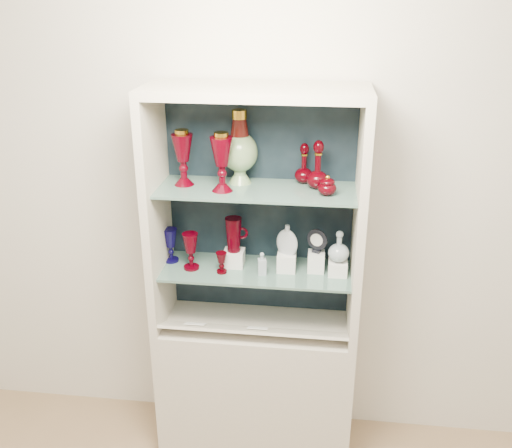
# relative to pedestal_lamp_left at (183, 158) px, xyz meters

# --- Properties ---
(wall_back) EXTENTS (3.50, 0.02, 2.80)m
(wall_back) POSITION_rel_pedestal_lamp_left_xyz_m (0.35, 0.18, -0.20)
(wall_back) COLOR silver
(wall_back) RESTS_ON ground
(cabinet_base) EXTENTS (1.00, 0.40, 0.75)m
(cabinet_base) POSITION_rel_pedestal_lamp_left_xyz_m (0.35, -0.04, -1.23)
(cabinet_base) COLOR beige
(cabinet_base) RESTS_ON ground
(cabinet_back_panel) EXTENTS (0.98, 0.02, 1.15)m
(cabinet_back_panel) POSITION_rel_pedestal_lamp_left_xyz_m (0.35, 0.15, -0.28)
(cabinet_back_panel) COLOR black
(cabinet_back_panel) RESTS_ON cabinet_base
(cabinet_side_left) EXTENTS (0.04, 0.40, 1.15)m
(cabinet_side_left) POSITION_rel_pedestal_lamp_left_xyz_m (-0.13, -0.04, -0.28)
(cabinet_side_left) COLOR beige
(cabinet_side_left) RESTS_ON cabinet_base
(cabinet_side_right) EXTENTS (0.04, 0.40, 1.15)m
(cabinet_side_right) POSITION_rel_pedestal_lamp_left_xyz_m (0.83, -0.04, -0.28)
(cabinet_side_right) COLOR beige
(cabinet_side_right) RESTS_ON cabinet_base
(cabinet_top_cap) EXTENTS (1.00, 0.40, 0.04)m
(cabinet_top_cap) POSITION_rel_pedestal_lamp_left_xyz_m (0.35, -0.04, 0.32)
(cabinet_top_cap) COLOR beige
(cabinet_top_cap) RESTS_ON cabinet_side_left
(shelf_lower) EXTENTS (0.92, 0.34, 0.01)m
(shelf_lower) POSITION_rel_pedestal_lamp_left_xyz_m (0.35, -0.02, -0.56)
(shelf_lower) COLOR slate
(shelf_lower) RESTS_ON cabinet_side_left
(shelf_upper) EXTENTS (0.92, 0.34, 0.01)m
(shelf_upper) POSITION_rel_pedestal_lamp_left_xyz_m (0.35, -0.02, -0.14)
(shelf_upper) COLOR slate
(shelf_upper) RESTS_ON cabinet_side_left
(label_ledge) EXTENTS (0.92, 0.17, 0.09)m
(label_ledge) POSITION_rel_pedestal_lamp_left_xyz_m (0.35, -0.15, -0.82)
(label_ledge) COLOR beige
(label_ledge) RESTS_ON cabinet_base
(label_card_0) EXTENTS (0.10, 0.06, 0.03)m
(label_card_0) POSITION_rel_pedestal_lamp_left_xyz_m (0.37, -0.15, -0.81)
(label_card_0) COLOR white
(label_card_0) RESTS_ON label_ledge
(label_card_1) EXTENTS (0.10, 0.06, 0.03)m
(label_card_1) POSITION_rel_pedestal_lamp_left_xyz_m (0.06, -0.15, -0.81)
(label_card_1) COLOR white
(label_card_1) RESTS_ON label_ledge
(pedestal_lamp_left) EXTENTS (0.12, 0.12, 0.26)m
(pedestal_lamp_left) POSITION_rel_pedestal_lamp_left_xyz_m (0.00, 0.00, 0.00)
(pedestal_lamp_left) COLOR #47000A
(pedestal_lamp_left) RESTS_ON shelf_upper
(pedestal_lamp_right) EXTENTS (0.12, 0.12, 0.27)m
(pedestal_lamp_right) POSITION_rel_pedestal_lamp_left_xyz_m (0.20, -0.06, 0.00)
(pedestal_lamp_right) COLOR #47000A
(pedestal_lamp_right) RESTS_ON shelf_upper
(enamel_urn) EXTENTS (0.22, 0.22, 0.35)m
(enamel_urn) POSITION_rel_pedestal_lamp_left_xyz_m (0.26, 0.06, 0.04)
(enamel_urn) COLOR #084A25
(enamel_urn) RESTS_ON shelf_upper
(ruby_decanter_a) EXTENTS (0.11, 0.11, 0.26)m
(ruby_decanter_a) POSITION_rel_pedestal_lamp_left_xyz_m (0.63, 0.02, -0.00)
(ruby_decanter_a) COLOR #410006
(ruby_decanter_a) RESTS_ON shelf_upper
(ruby_decanter_b) EXTENTS (0.11, 0.11, 0.21)m
(ruby_decanter_b) POSITION_rel_pedestal_lamp_left_xyz_m (0.56, 0.09, -0.03)
(ruby_decanter_b) COLOR #410006
(ruby_decanter_b) RESTS_ON shelf_upper
(lidded_bowl) EXTENTS (0.11, 0.11, 0.10)m
(lidded_bowl) POSITION_rel_pedestal_lamp_left_xyz_m (0.67, -0.07, -0.08)
(lidded_bowl) COLOR #410006
(lidded_bowl) RESTS_ON shelf_upper
(cobalt_goblet) EXTENTS (0.10, 0.10, 0.18)m
(cobalt_goblet) POSITION_rel_pedestal_lamp_left_xyz_m (-0.09, 0.02, -0.46)
(cobalt_goblet) COLOR #0C063A
(cobalt_goblet) RESTS_ON shelf_lower
(ruby_goblet_tall) EXTENTS (0.08, 0.08, 0.19)m
(ruby_goblet_tall) POSITION_rel_pedestal_lamp_left_xyz_m (0.03, -0.05, -0.46)
(ruby_goblet_tall) COLOR #47000A
(ruby_goblet_tall) RESTS_ON shelf_lower
(ruby_goblet_small) EXTENTS (0.07, 0.07, 0.11)m
(ruby_goblet_small) POSITION_rel_pedestal_lamp_left_xyz_m (0.18, -0.07, -0.50)
(ruby_goblet_small) COLOR #410006
(ruby_goblet_small) RESTS_ON shelf_lower
(riser_ruby_pitcher) EXTENTS (0.10, 0.10, 0.08)m
(riser_ruby_pitcher) POSITION_rel_pedestal_lamp_left_xyz_m (0.23, 0.01, -0.51)
(riser_ruby_pitcher) COLOR silver
(riser_ruby_pitcher) RESTS_ON shelf_lower
(ruby_pitcher) EXTENTS (0.14, 0.09, 0.17)m
(ruby_pitcher) POSITION_rel_pedestal_lamp_left_xyz_m (0.23, 0.01, -0.39)
(ruby_pitcher) COLOR #47000A
(ruby_pitcher) RESTS_ON riser_ruby_pitcher
(clear_square_bottle) EXTENTS (0.05, 0.05, 0.12)m
(clear_square_bottle) POSITION_rel_pedestal_lamp_left_xyz_m (0.38, -0.06, -0.49)
(clear_square_bottle) COLOR #8D9CA5
(clear_square_bottle) RESTS_ON shelf_lower
(riser_flat_flask) EXTENTS (0.09, 0.09, 0.09)m
(riser_flat_flask) POSITION_rel_pedestal_lamp_left_xyz_m (0.49, -0.01, -0.51)
(riser_flat_flask) COLOR silver
(riser_flat_flask) RESTS_ON shelf_lower
(flat_flask) EXTENTS (0.12, 0.08, 0.16)m
(flat_flask) POSITION_rel_pedestal_lamp_left_xyz_m (0.49, -0.01, -0.38)
(flat_flask) COLOR #A7B1BA
(flat_flask) RESTS_ON riser_flat_flask
(riser_clear_round_decanter) EXTENTS (0.09, 0.09, 0.07)m
(riser_clear_round_decanter) POSITION_rel_pedestal_lamp_left_xyz_m (0.74, -0.02, -0.52)
(riser_clear_round_decanter) COLOR silver
(riser_clear_round_decanter) RESTS_ON shelf_lower
(clear_round_decanter) EXTENTS (0.12, 0.12, 0.15)m
(clear_round_decanter) POSITION_rel_pedestal_lamp_left_xyz_m (0.74, -0.02, -0.41)
(clear_round_decanter) COLOR #8D9CA5
(clear_round_decanter) RESTS_ON riser_clear_round_decanter
(riser_cameo_medallion) EXTENTS (0.08, 0.08, 0.10)m
(riser_cameo_medallion) POSITION_rel_pedestal_lamp_left_xyz_m (0.64, 0.00, -0.50)
(riser_cameo_medallion) COLOR silver
(riser_cameo_medallion) RESTS_ON shelf_lower
(cameo_medallion) EXTENTS (0.11, 0.08, 0.12)m
(cameo_medallion) POSITION_rel_pedestal_lamp_left_xyz_m (0.64, 0.00, -0.39)
(cameo_medallion) COLOR black
(cameo_medallion) RESTS_ON riser_cameo_medallion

